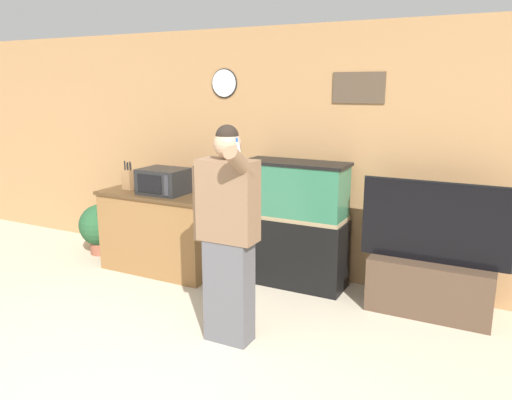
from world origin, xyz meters
TOP-DOWN VIEW (x-y plane):
  - wall_back_paneled at (-0.00, 2.72)m, footprint 10.00×0.08m
  - counter_island at (-1.21, 2.11)m, footprint 1.31×0.65m
  - microwave at (-1.12, 2.07)m, footprint 0.49×0.39m
  - knife_block at (-1.61, 2.07)m, footprint 0.12×0.10m
  - aquarium_on_stand at (0.26, 2.39)m, footprint 1.05×0.42m
  - tv_on_stand at (1.60, 2.30)m, footprint 1.28×0.40m
  - person_standing at (0.24, 1.07)m, footprint 0.54×0.41m
  - potted_plant at (-2.22, 2.21)m, footprint 0.50×0.50m

SIDE VIEW (x-z plane):
  - potted_plant at x=-2.22m, z-range 0.03..0.64m
  - tv_on_stand at x=1.60m, z-range -0.24..0.97m
  - counter_island at x=-1.21m, z-range 0.00..0.89m
  - aquarium_on_stand at x=0.26m, z-range 0.00..1.28m
  - person_standing at x=0.24m, z-range 0.04..1.77m
  - knife_block at x=-1.61m, z-range 0.84..1.15m
  - microwave at x=-1.12m, z-range 0.88..1.15m
  - wall_back_paneled at x=0.00m, z-range 0.00..2.60m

